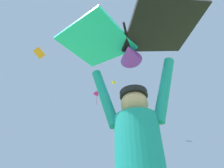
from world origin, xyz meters
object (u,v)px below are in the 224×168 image
object	(u,v)px
held_stunt_kite	(128,41)
distant_kite_yellow_far_center	(113,83)
distant_kite_magenta_low_right	(97,95)
distant_kite_blue_mid_left	(189,141)
distant_kite_orange_overhead_distant	(40,53)

from	to	relation	value
held_stunt_kite	distant_kite_yellow_far_center	xyz separation A→B (m)	(2.13, 24.83, 17.49)
distant_kite_yellow_far_center	distant_kite_magenta_low_right	bearing A→B (deg)	-157.68
held_stunt_kite	distant_kite_yellow_far_center	distance (m)	30.45
held_stunt_kite	distant_kite_magenta_low_right	world-z (taller)	distant_kite_magenta_low_right
held_stunt_kite	distant_kite_yellow_far_center	size ratio (longest dim) A/B	0.73
distant_kite_blue_mid_left	distant_kite_magenta_low_right	distance (m)	17.45
distant_kite_yellow_far_center	distant_kite_orange_overhead_distant	world-z (taller)	distant_kite_yellow_far_center
distant_kite_magenta_low_right	distant_kite_orange_overhead_distant	distance (m)	16.45
distant_kite_orange_overhead_distant	distant_kite_magenta_low_right	bearing A→B (deg)	73.02
distant_kite_yellow_far_center	distant_kite_blue_mid_left	xyz separation A→B (m)	(5.84, -11.59, -14.50)
distant_kite_magenta_low_right	distant_kite_orange_overhead_distant	size ratio (longest dim) A/B	2.92
distant_kite_blue_mid_left	distant_kite_orange_overhead_distant	distance (m)	15.26
distant_kite_blue_mid_left	distant_kite_orange_overhead_distant	xyz separation A→B (m)	(-13.47, -4.56, 5.53)
held_stunt_kite	distant_kite_orange_overhead_distant	bearing A→B (deg)	122.33
distant_kite_magenta_low_right	held_stunt_kite	bearing A→B (deg)	-87.68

